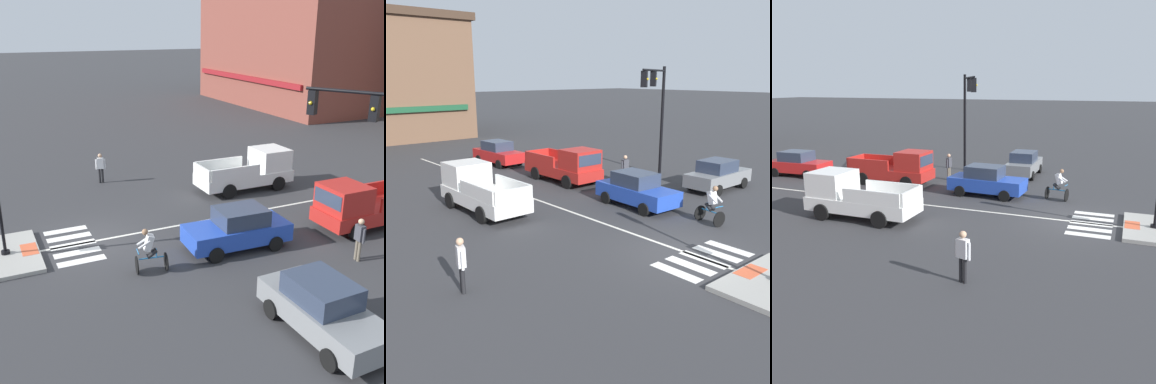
% 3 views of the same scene
% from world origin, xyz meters
% --- Properties ---
extents(ground_plane, '(300.00, 300.00, 0.00)m').
position_xyz_m(ground_plane, '(0.00, 0.00, 0.00)').
color(ground_plane, '#333335').
extents(tactile_pad_front, '(1.10, 0.60, 0.01)m').
position_xyz_m(tactile_pad_front, '(0.00, -2.44, 0.15)').
color(tactile_pad_front, '#DB5B38').
rests_on(tactile_pad_front, traffic_island).
extents(crosswalk_stripe_a, '(0.44, 1.80, 0.01)m').
position_xyz_m(crosswalk_stripe_a, '(-1.54, -0.77, 0.00)').
color(crosswalk_stripe_a, silver).
rests_on(crosswalk_stripe_a, ground).
extents(crosswalk_stripe_b, '(0.44, 1.80, 0.01)m').
position_xyz_m(crosswalk_stripe_b, '(-0.77, -0.77, 0.00)').
color(crosswalk_stripe_b, silver).
rests_on(crosswalk_stripe_b, ground).
extents(crosswalk_stripe_c, '(0.44, 1.80, 0.01)m').
position_xyz_m(crosswalk_stripe_c, '(0.00, -0.77, 0.00)').
color(crosswalk_stripe_c, silver).
rests_on(crosswalk_stripe_c, ground).
extents(crosswalk_stripe_d, '(0.44, 1.80, 0.01)m').
position_xyz_m(crosswalk_stripe_d, '(0.77, -0.77, 0.00)').
color(crosswalk_stripe_d, silver).
rests_on(crosswalk_stripe_d, ground).
extents(crosswalk_stripe_e, '(0.44, 1.80, 0.01)m').
position_xyz_m(crosswalk_stripe_e, '(1.54, -0.77, 0.00)').
color(crosswalk_stripe_e, silver).
rests_on(crosswalk_stripe_e, ground).
extents(lane_centre_line, '(0.14, 28.00, 0.01)m').
position_xyz_m(lane_centre_line, '(0.04, 10.00, 0.00)').
color(lane_centre_line, silver).
rests_on(lane_centre_line, ground).
extents(traffic_light_mast, '(4.63, 2.52, 6.58)m').
position_xyz_m(traffic_light_mast, '(7.85, 8.06, 4.58)').
color(traffic_light_mast, black).
rests_on(traffic_light_mast, ground).
extents(car_blue_eastbound_mid, '(1.99, 4.17, 1.64)m').
position_xyz_m(car_blue_eastbound_mid, '(3.00, 5.05, 0.81)').
color(car_blue_eastbound_mid, '#2347B7').
rests_on(car_blue_eastbound_mid, ground).
extents(car_grey_cross_right, '(4.13, 1.90, 1.64)m').
position_xyz_m(car_grey_cross_right, '(8.80, 4.39, 0.81)').
color(car_grey_cross_right, slate).
rests_on(car_grey_cross_right, ground).
extents(car_red_eastbound_distant, '(1.99, 4.17, 1.64)m').
position_xyz_m(car_red_eastbound_distant, '(3.36, 18.35, 0.81)').
color(car_red_eastbound_distant, red).
rests_on(car_red_eastbound_distant, ground).
extents(pickup_truck_red_eastbound_far, '(2.08, 5.11, 2.08)m').
position_xyz_m(pickup_truck_red_eastbound_far, '(3.56, 10.93, 0.98)').
color(pickup_truck_red_eastbound_far, red).
rests_on(pickup_truck_red_eastbound_far, ground).
extents(pickup_truck_white_westbound_far, '(2.08, 5.11, 2.08)m').
position_xyz_m(pickup_truck_white_westbound_far, '(-2.95, 9.41, 0.98)').
color(pickup_truck_white_westbound_far, white).
rests_on(pickup_truck_white_westbound_far, ground).
extents(cyclist, '(0.83, 1.18, 1.68)m').
position_xyz_m(cyclist, '(3.40, 1.24, 0.87)').
color(cyclist, black).
rests_on(cyclist, ground).
extents(pedestrian_at_curb_left, '(0.31, 0.53, 1.67)m').
position_xyz_m(pedestrian_at_curb_left, '(-7.30, 2.36, 0.98)').
color(pedestrian_at_curb_left, black).
rests_on(pedestrian_at_curb_left, ground).
extents(pedestrian_waiting_far_side, '(0.55, 0.26, 1.67)m').
position_xyz_m(pedestrian_waiting_far_side, '(5.86, 8.54, 0.98)').
color(pedestrian_waiting_far_side, '#6B6051').
rests_on(pedestrian_waiting_far_side, ground).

